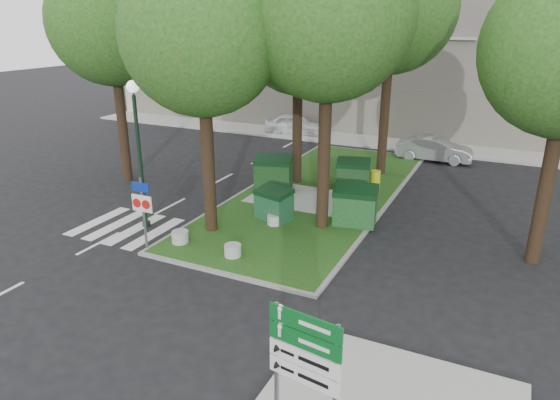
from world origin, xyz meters
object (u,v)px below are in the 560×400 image
Objects in this scene: bollard_right at (274,220)px; traffic_sign_pole at (143,204)px; tree_median_mid at (301,26)px; tree_street_left at (112,9)px; dumpster_c at (353,175)px; bollard_mid at (233,250)px; litter_bin at (375,179)px; directional_sign at (305,361)px; dumpster_b at (274,204)px; car_silver at (434,149)px; dumpster_a at (274,173)px; dumpster_d at (355,206)px; tree_median_near_left at (204,18)px; street_lamp at (138,138)px; car_white at (295,124)px; bollard_left at (180,237)px.

bollard_right is 4.85m from traffic_sign_pole.
tree_street_left reaches higher than tree_median_mid.
bollard_mid is at bearing -113.32° from dumpster_c.
tree_street_left is 13.59m from litter_bin.
directional_sign is at bearing -50.03° from bollard_mid.
tree_median_mid is at bearing 166.87° from dumpster_c.
car_silver is at bearing 86.41° from dumpster_b.
dumpster_a reaches higher than litter_bin.
dumpster_b is 0.60× the size of traffic_sign_pole.
bollard_right is at bearing -76.24° from tree_median_mid.
dumpster_d is 10.57m from directional_sign.
tree_street_left is 20.28× the size of bollard_mid.
tree_median_near_left is 8.19m from dumpster_a.
dumpster_c reaches higher than dumpster_b.
tree_street_left is 18.53m from directional_sign.
directional_sign is (5.01, -5.98, 1.63)m from bollard_mid.
dumpster_c is (1.60, 4.71, 0.06)m from dumpster_b.
tree_median_mid is 1.87× the size of street_lamp.
directional_sign reaches higher than dumpster_c.
dumpster_b reaches higher than litter_bin.
bollard_right is at bearing 127.38° from directional_sign.
car_white is 1.00× the size of car_silver.
tree_median_mid is 5.33× the size of dumpster_a.
litter_bin is (3.46, 0.66, -6.48)m from tree_median_mid.
tree_median_near_left is 4.78m from street_lamp.
dumpster_b is 2.00× the size of litter_bin.
tree_median_near_left is 17.66m from car_white.
tree_median_near_left reaches higher than bollard_left.
tree_street_left is 7.41m from street_lamp.
tree_median_mid reaches higher than traffic_sign_pole.
tree_street_left reaches higher than bollard_left.
dumpster_d reaches higher than dumpster_c.
traffic_sign_pole reaches higher than car_silver.
tree_median_mid is 12.14m from car_white.
dumpster_c reaches higher than bollard_mid.
traffic_sign_pole reaches higher than dumpster_d.
tree_street_left is 4.32× the size of traffic_sign_pole.
tree_median_near_left is at bearing -118.97° from litter_bin.
car_silver is at bearing 101.53° from directional_sign.
car_silver is at bearing 59.70° from street_lamp.
dumpster_d reaches higher than litter_bin.
traffic_sign_pole is at bearing -135.38° from bollard_left.
dumpster_d is 2.28× the size of litter_bin.
street_lamp reaches higher than bollard_right.
tree_street_left reaches higher than car_silver.
dumpster_a is at bearing 132.22° from dumpster_b.
dumpster_b is 3.83m from bollard_left.
dumpster_d reaches higher than bollard_mid.
street_lamp reaches higher than litter_bin.
bollard_left is at bearing -21.05° from street_lamp.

